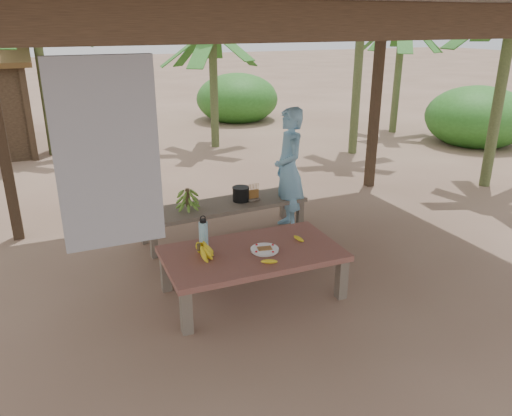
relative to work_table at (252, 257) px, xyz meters
name	(u,v)px	position (x,y,z in m)	size (l,w,h in m)	color
ground	(286,273)	(0.54, 0.28, -0.43)	(80.00, 80.00, 0.00)	brown
pavilion	(291,12)	(0.52, 0.26, 2.34)	(6.60, 5.60, 2.95)	black
work_table	(252,257)	(0.00, 0.00, 0.00)	(1.82, 1.04, 0.50)	brown
bench	(224,208)	(0.27, 1.56, -0.04)	(2.23, 0.71, 0.45)	brown
ripe_banana_bunch	(199,250)	(-0.55, 0.06, 0.15)	(0.28, 0.24, 0.17)	yellow
plate	(265,250)	(0.11, -0.06, 0.08)	(0.29, 0.29, 0.04)	white
loose_banana_front	(269,261)	(0.04, -0.33, 0.09)	(0.04, 0.17, 0.04)	yellow
loose_banana_side	(299,239)	(0.56, 0.03, 0.09)	(0.04, 0.14, 0.04)	yellow
water_flask	(203,233)	(-0.42, 0.31, 0.21)	(0.09, 0.09, 0.34)	#3EA2C1
green_banana_stalk	(188,199)	(-0.23, 1.53, 0.16)	(0.26, 0.26, 0.30)	#598C2D
cooking_pot	(241,194)	(0.51, 1.57, 0.11)	(0.22, 0.22, 0.19)	black
skewer_rack	(253,192)	(0.67, 1.53, 0.14)	(0.18, 0.08, 0.24)	#A57F47
woman	(289,170)	(1.16, 1.45, 0.40)	(0.61, 0.40, 1.67)	#74B2DC
banana_plant_ne	(363,0)	(4.38, 4.63, 2.65)	(1.80, 1.80, 3.58)	#596638
banana_plant_n	(212,41)	(1.84, 6.39, 1.87)	(1.80, 1.80, 2.78)	#596638
banana_plant_nw	(34,19)	(-1.60, 7.13, 2.29)	(1.80, 1.80, 3.22)	#596638
banana_plant_far	(402,29)	(6.57, 6.04, 2.09)	(1.80, 1.80, 3.01)	#596638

